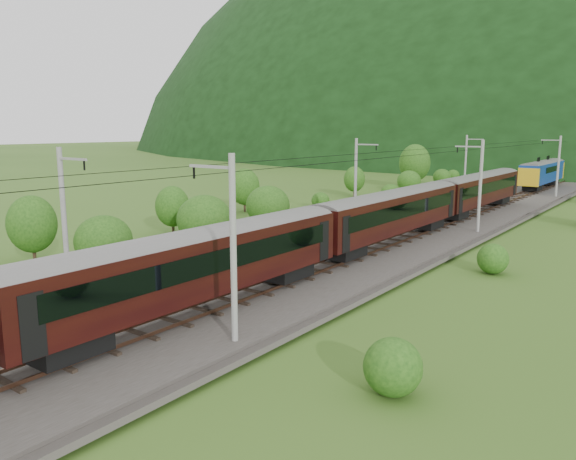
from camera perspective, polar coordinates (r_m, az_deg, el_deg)
The scene contains 14 objects.
ground at distance 29.09m, azimuth -14.65°, elevation -8.67°, with size 600.00×600.00×0.00m, color #375A1C.
railbed at distance 35.84m, azimuth -2.14°, elevation -4.47°, with size 14.00×220.00×0.30m, color #38332D.
track_left at distance 37.28m, azimuth -5.03°, elevation -3.57°, with size 2.40×220.00×0.27m.
track_right at distance 34.38m, azimuth 1.00°, elevation -4.73°, with size 2.40×220.00×0.27m.
catenary_left at distance 56.57m, azimuth 6.95°, elevation 5.39°, with size 2.54×192.28×8.00m.
catenary_right at distance 51.68m, azimuth 18.87°, elevation 4.45°, with size 2.54×192.28×8.00m.
overhead_wires at distance 34.72m, azimuth -2.21°, elevation 6.69°, with size 4.83×198.00×0.03m.
mountain_ridge at distance 347.38m, azimuth 12.52°, elevation 8.57°, with size 336.00×280.00×132.00m, color black.
train at distance 35.32m, azimuth 2.86°, elevation 0.58°, with size 2.78×131.84×4.83m.
hazard_post_near at distance 63.60m, azimuth 15.72°, elevation 2.53°, with size 0.17×0.17×1.58m, color red.
hazard_post_far at distance 48.18m, azimuth 10.10°, elevation 0.18°, with size 0.14×0.14×1.28m, color red.
signal at distance 64.76m, azimuth 13.74°, elevation 3.35°, with size 0.27×0.27×2.48m.
vegetation_left at distance 49.45m, azimuth -9.78°, elevation 2.32°, with size 12.92×143.47×6.85m.
vegetation_right at distance 44.13m, azimuth 25.20°, elevation -1.04°, with size 5.76×104.40×3.19m.
Camera 1 is at (21.64, -17.06, 9.31)m, focal length 35.00 mm.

